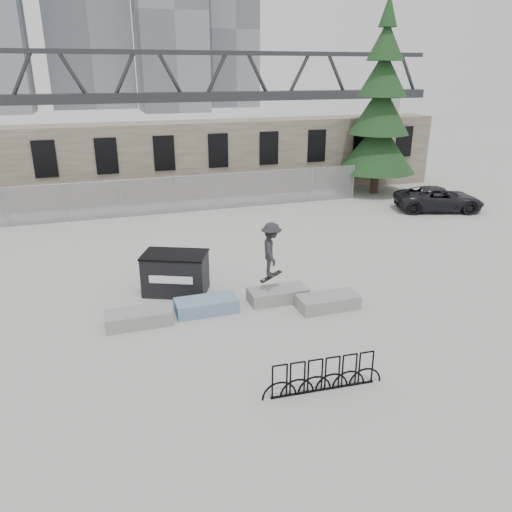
{
  "coord_description": "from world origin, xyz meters",
  "views": [
    {
      "loc": [
        -3.98,
        -14.17,
        7.41
      ],
      "look_at": [
        1.1,
        1.34,
        1.3
      ],
      "focal_mm": 35.0,
      "sensor_mm": 36.0,
      "label": 1
    }
  ],
  "objects_px": {
    "planter_far_left": "(138,317)",
    "skateboarder": "(271,250)",
    "planter_center_right": "(278,294)",
    "suv": "(439,199)",
    "planter_offset": "(328,301)",
    "planter_center_left": "(206,305)",
    "bike_rack": "(324,375)",
    "dumpster": "(176,273)",
    "spruce_tree": "(380,116)"
  },
  "relations": [
    {
      "from": "dumpster",
      "to": "bike_rack",
      "type": "distance_m",
      "value": 7.32
    },
    {
      "from": "dumpster",
      "to": "skateboarder",
      "type": "xyz_separation_m",
      "value": [
        2.94,
        -1.7,
        1.11
      ]
    },
    {
      "from": "bike_rack",
      "to": "spruce_tree",
      "type": "height_order",
      "value": "spruce_tree"
    },
    {
      "from": "planter_center_left",
      "to": "spruce_tree",
      "type": "relative_size",
      "value": 0.17
    },
    {
      "from": "planter_center_left",
      "to": "skateboarder",
      "type": "xyz_separation_m",
      "value": [
        2.27,
        0.13,
        1.6
      ]
    },
    {
      "from": "planter_center_right",
      "to": "planter_offset",
      "type": "height_order",
      "value": "same"
    },
    {
      "from": "planter_far_left",
      "to": "planter_center_right",
      "type": "xyz_separation_m",
      "value": [
        4.7,
        0.23,
        0.0
      ]
    },
    {
      "from": "planter_center_right",
      "to": "dumpster",
      "type": "height_order",
      "value": "dumpster"
    },
    {
      "from": "planter_offset",
      "to": "skateboarder",
      "type": "distance_m",
      "value": 2.53
    },
    {
      "from": "planter_far_left",
      "to": "skateboarder",
      "type": "distance_m",
      "value": 4.75
    },
    {
      "from": "planter_center_left",
      "to": "bike_rack",
      "type": "distance_m",
      "value": 5.36
    },
    {
      "from": "suv",
      "to": "planter_offset",
      "type": "bearing_deg",
      "value": 147.39
    },
    {
      "from": "planter_center_right",
      "to": "dumpster",
      "type": "xyz_separation_m",
      "value": [
        -3.17,
        1.79,
        0.49
      ]
    },
    {
      "from": "planter_center_left",
      "to": "bike_rack",
      "type": "height_order",
      "value": "bike_rack"
    },
    {
      "from": "suv",
      "to": "skateboarder",
      "type": "relative_size",
      "value": 2.36
    },
    {
      "from": "planter_far_left",
      "to": "planter_offset",
      "type": "height_order",
      "value": "same"
    },
    {
      "from": "planter_far_left",
      "to": "spruce_tree",
      "type": "height_order",
      "value": "spruce_tree"
    },
    {
      "from": "bike_rack",
      "to": "suv",
      "type": "xyz_separation_m",
      "value": [
        13.35,
        13.28,
        0.23
      ]
    },
    {
      "from": "planter_far_left",
      "to": "bike_rack",
      "type": "relative_size",
      "value": 0.64
    },
    {
      "from": "planter_center_right",
      "to": "suv",
      "type": "bearing_deg",
      "value": 32.92
    },
    {
      "from": "spruce_tree",
      "to": "suv",
      "type": "distance_m",
      "value": 6.48
    },
    {
      "from": "planter_far_left",
      "to": "suv",
      "type": "relative_size",
      "value": 0.42
    },
    {
      "from": "planter_center_left",
      "to": "spruce_tree",
      "type": "height_order",
      "value": "spruce_tree"
    },
    {
      "from": "spruce_tree",
      "to": "skateboarder",
      "type": "xyz_separation_m",
      "value": [
        -11.66,
        -12.96,
        -2.92
      ]
    },
    {
      "from": "bike_rack",
      "to": "planter_far_left",
      "type": "bearing_deg",
      "value": 129.17
    },
    {
      "from": "planter_far_left",
      "to": "skateboarder",
      "type": "height_order",
      "value": "skateboarder"
    },
    {
      "from": "planter_offset",
      "to": "planter_center_left",
      "type": "bearing_deg",
      "value": 165.61
    },
    {
      "from": "suv",
      "to": "skateboarder",
      "type": "bearing_deg",
      "value": 140.26
    },
    {
      "from": "planter_center_right",
      "to": "skateboarder",
      "type": "distance_m",
      "value": 1.62
    },
    {
      "from": "planter_center_left",
      "to": "planter_center_right",
      "type": "bearing_deg",
      "value": 1.19
    },
    {
      "from": "suv",
      "to": "dumpster",
      "type": "bearing_deg",
      "value": 130.1
    },
    {
      "from": "planter_center_right",
      "to": "skateboarder",
      "type": "bearing_deg",
      "value": 160.58
    },
    {
      "from": "planter_offset",
      "to": "skateboarder",
      "type": "bearing_deg",
      "value": 144.82
    },
    {
      "from": "planter_far_left",
      "to": "planter_offset",
      "type": "relative_size",
      "value": 1.0
    },
    {
      "from": "planter_offset",
      "to": "suv",
      "type": "xyz_separation_m",
      "value": [
        11.26,
        9.22,
        0.42
      ]
    },
    {
      "from": "planter_center_left",
      "to": "suv",
      "type": "bearing_deg",
      "value": 28.53
    },
    {
      "from": "dumpster",
      "to": "planter_center_left",
      "type": "bearing_deg",
      "value": -46.56
    },
    {
      "from": "bike_rack",
      "to": "planter_offset",
      "type": "bearing_deg",
      "value": 62.76
    },
    {
      "from": "planter_center_right",
      "to": "spruce_tree",
      "type": "relative_size",
      "value": 0.17
    },
    {
      "from": "planter_far_left",
      "to": "dumpster",
      "type": "distance_m",
      "value": 2.58
    },
    {
      "from": "skateboarder",
      "to": "planter_offset",
      "type": "bearing_deg",
      "value": -110.45
    },
    {
      "from": "suv",
      "to": "spruce_tree",
      "type": "bearing_deg",
      "value": 31.9
    },
    {
      "from": "planter_center_left",
      "to": "suv",
      "type": "relative_size",
      "value": 0.42
    },
    {
      "from": "planter_far_left",
      "to": "bike_rack",
      "type": "height_order",
      "value": "bike_rack"
    },
    {
      "from": "planter_far_left",
      "to": "spruce_tree",
      "type": "bearing_deg",
      "value": 39.45
    },
    {
      "from": "bike_rack",
      "to": "spruce_tree",
      "type": "xyz_separation_m",
      "value": [
        12.15,
        18.15,
        4.33
      ]
    },
    {
      "from": "planter_center_left",
      "to": "spruce_tree",
      "type": "xyz_separation_m",
      "value": [
        13.93,
        13.09,
        4.52
      ]
    },
    {
      "from": "dumpster",
      "to": "planter_center_right",
      "type": "bearing_deg",
      "value": -5.78
    },
    {
      "from": "planter_far_left",
      "to": "bike_rack",
      "type": "bearing_deg",
      "value": -50.83
    },
    {
      "from": "dumpster",
      "to": "planter_offset",
      "type": "bearing_deg",
      "value": -8.35
    }
  ]
}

